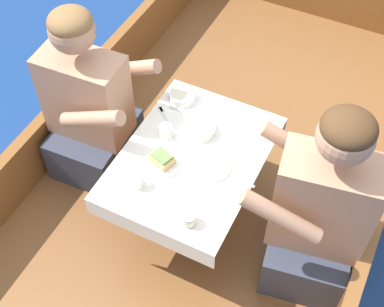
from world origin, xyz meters
TOP-DOWN VIEW (x-y plane):
  - ground_plane at (0.00, 0.00)m, footprint 60.00×60.00m
  - boat_deck at (0.00, 0.00)m, footprint 1.75×3.60m
  - gunwale_port at (-0.85, 0.00)m, footprint 0.06×3.60m
  - gunwale_starboard at (0.85, 0.00)m, footprint 0.06×3.60m
  - cockpit_table at (0.00, -0.12)m, footprint 0.61×0.82m
  - person_port at (-0.61, -0.05)m, footprint 0.54×0.46m
  - person_starboard at (0.61, -0.14)m, footprint 0.57×0.51m
  - plate_sandwich at (-0.10, -0.21)m, footprint 0.18×0.18m
  - plate_bread at (0.09, -0.13)m, footprint 0.21×0.21m
  - sandwich at (-0.10, -0.21)m, footprint 0.12×0.10m
  - bowl_port_near at (-0.03, 0.03)m, footprint 0.13×0.13m
  - bowl_starboard_near at (-0.20, 0.19)m, footprint 0.13×0.13m
  - coffee_cup_port at (-0.16, -0.06)m, footprint 0.09×0.06m
  - coffee_cup_starboard at (-0.14, -0.36)m, footprint 0.09×0.06m
  - tin_can at (0.14, -0.43)m, footprint 0.07×0.07m
  - utensil_knife_starboard at (0.23, -0.14)m, footprint 0.17×0.03m
  - utensil_spoon_port at (0.11, 0.15)m, footprint 0.16×0.08m
  - utensil_spoon_center at (-0.18, 0.11)m, footprint 0.17×0.04m
  - utensil_fork_port at (-0.23, 0.04)m, footprint 0.14×0.13m

SIDE VIEW (x-z plane):
  - ground_plane at x=0.00m, z-range 0.00..0.00m
  - boat_deck at x=0.00m, z-range 0.00..0.34m
  - gunwale_port at x=-0.85m, z-range 0.34..0.65m
  - gunwale_starboard at x=0.85m, z-range 0.34..0.65m
  - cockpit_table at x=0.00m, z-range 0.51..0.95m
  - person_port at x=-0.61m, z-range 0.24..1.23m
  - person_starboard at x=0.61m, z-range 0.24..1.27m
  - utensil_knife_starboard at x=0.23m, z-range 0.78..0.78m
  - utensil_fork_port at x=-0.23m, z-range 0.78..0.78m
  - utensil_spoon_port at x=0.11m, z-range 0.78..0.79m
  - utensil_spoon_center at x=-0.18m, z-range 0.78..0.79m
  - plate_sandwich at x=-0.10m, z-range 0.78..0.79m
  - plate_bread at x=0.09m, z-range 0.78..0.79m
  - bowl_port_near at x=-0.03m, z-range 0.78..0.82m
  - bowl_starboard_near at x=-0.20m, z-range 0.78..0.82m
  - tin_can at x=0.14m, z-range 0.78..0.83m
  - coffee_cup_port at x=-0.16m, z-range 0.78..0.84m
  - sandwich at x=-0.10m, z-range 0.79..0.83m
  - coffee_cup_starboard at x=-0.14m, z-range 0.78..0.85m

